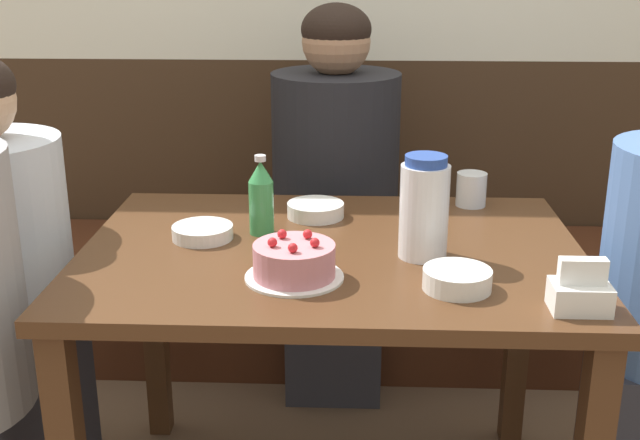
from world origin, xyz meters
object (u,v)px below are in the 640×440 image
at_px(bowl_side_dish, 457,279).
at_px(bowl_soup_white, 316,210).
at_px(napkin_holder, 580,292).
at_px(water_pitcher, 424,208).
at_px(bowl_rice_small, 203,232).
at_px(birthday_cake, 294,262).
at_px(bench_seat, 338,301).
at_px(soju_bottle, 261,197).
at_px(person_pale_blue_shirt, 335,205).
at_px(glass_water_tall, 471,189).

bearing_deg(bowl_side_dish, bowl_soup_white, 124.46).
bearing_deg(bowl_soup_white, napkin_holder, -45.67).
bearing_deg(water_pitcher, napkin_holder, -44.74).
height_order(water_pitcher, napkin_holder, water_pitcher).
relative_size(napkin_holder, bowl_soup_white, 0.76).
xyz_separation_m(bowl_soup_white, bowl_rice_small, (-0.26, -0.17, -0.00)).
xyz_separation_m(birthday_cake, water_pitcher, (0.28, 0.14, 0.08)).
distance_m(birthday_cake, napkin_holder, 0.57).
bearing_deg(bench_seat, bowl_side_dish, -76.22).
bearing_deg(soju_bottle, napkin_holder, -32.18).
distance_m(bench_seat, water_pitcher, 1.09).
distance_m(soju_bottle, bowl_side_dish, 0.54).
bearing_deg(bowl_soup_white, person_pale_blue_shirt, 84.95).
height_order(soju_bottle, bowl_side_dish, soju_bottle).
bearing_deg(glass_water_tall, bench_seat, 126.21).
xyz_separation_m(birthday_cake, soju_bottle, (-0.10, 0.28, 0.05)).
distance_m(napkin_holder, bowl_soup_white, 0.75).
relative_size(bench_seat, soju_bottle, 14.40).
bearing_deg(soju_bottle, bowl_rice_small, -162.19).
distance_m(bench_seat, bowl_soup_white, 0.81).
bearing_deg(soju_bottle, person_pale_blue_shirt, 74.26).
relative_size(water_pitcher, bowl_rice_small, 1.60).
height_order(water_pitcher, soju_bottle, water_pitcher).
distance_m(water_pitcher, bowl_side_dish, 0.21).
distance_m(napkin_holder, glass_water_tall, 0.66).
distance_m(bowl_soup_white, bowl_rice_small, 0.31).
distance_m(bowl_soup_white, person_pale_blue_shirt, 0.47).
bearing_deg(soju_bottle, water_pitcher, -20.00).
distance_m(bench_seat, bowl_rice_small, 0.99).
bearing_deg(napkin_holder, water_pitcher, 135.26).
xyz_separation_m(bench_seat, person_pale_blue_shirt, (-0.01, -0.16, 0.40)).
xyz_separation_m(birthday_cake, glass_water_tall, (0.43, 0.52, 0.01)).
bearing_deg(birthday_cake, soju_bottle, 109.65).
height_order(birthday_cake, water_pitcher, water_pitcher).
xyz_separation_m(bench_seat, bowl_soup_white, (-0.05, -0.61, 0.53)).
relative_size(water_pitcher, napkin_holder, 2.10).
xyz_separation_m(water_pitcher, bowl_side_dish, (0.06, -0.18, -0.09)).
bearing_deg(water_pitcher, bowl_rice_small, 169.71).
distance_m(soju_bottle, napkin_holder, 0.77).
distance_m(glass_water_tall, person_pale_blue_shirt, 0.52).
bearing_deg(bowl_soup_white, bowl_side_dish, -55.54).
xyz_separation_m(water_pitcher, glass_water_tall, (0.16, 0.38, -0.07)).
height_order(soju_bottle, person_pale_blue_shirt, person_pale_blue_shirt).
distance_m(bowl_soup_white, glass_water_tall, 0.43).
relative_size(bowl_soup_white, person_pale_blue_shirt, 0.12).
bearing_deg(bowl_rice_small, bench_seat, 68.56).
relative_size(bowl_soup_white, bowl_rice_small, 1.01).
relative_size(bench_seat, birthday_cake, 13.46).
bearing_deg(person_pale_blue_shirt, bowl_side_dish, 16.62).
relative_size(bench_seat, glass_water_tall, 31.23).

